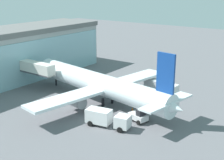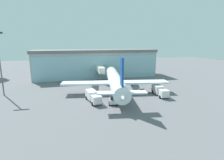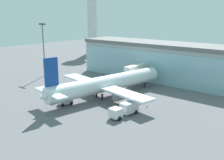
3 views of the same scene
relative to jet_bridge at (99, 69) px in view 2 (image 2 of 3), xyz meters
name	(u,v)px [view 2 (image 2 of 3)]	position (x,y,z in m)	size (l,w,h in m)	color
ground	(116,99)	(0.08, -25.53, -4.56)	(240.00, 240.00, 0.00)	slate
terminal_building	(96,63)	(0.08, 8.45, 1.45)	(53.64, 14.03, 12.01)	#A3A3A3
jet_bridge	(99,69)	(0.00, 0.00, 0.00)	(2.41, 14.22, 5.93)	silver
airplane	(115,81)	(1.72, -18.36, -0.97)	(32.25, 37.80, 11.92)	white
catering_truck	(93,96)	(-6.25, -25.94, -3.09)	(3.53, 7.57, 2.65)	silver
fuel_truck	(160,90)	(13.27, -25.17, -3.09)	(2.98, 7.45, 2.65)	silver
baggage_cart	(141,88)	(10.62, -17.79, -4.06)	(1.94, 2.98, 1.50)	slate
pushback_tug	(113,100)	(-1.67, -29.11, -3.58)	(2.85, 3.55, 2.30)	silver
safety_cone_nose	(123,98)	(1.89, -25.64, -4.28)	(0.36, 0.36, 0.55)	orange
safety_cone_wingtip	(151,88)	(14.16, -18.03, -4.28)	(0.36, 0.36, 0.55)	orange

